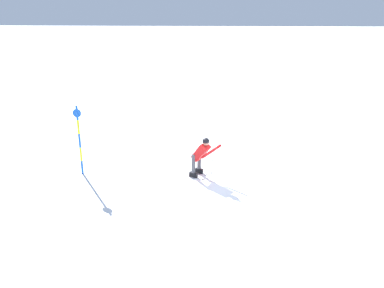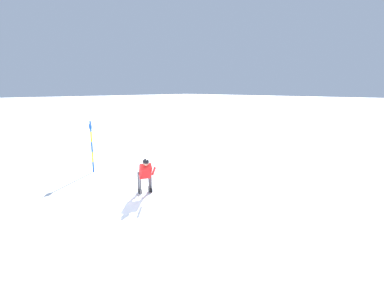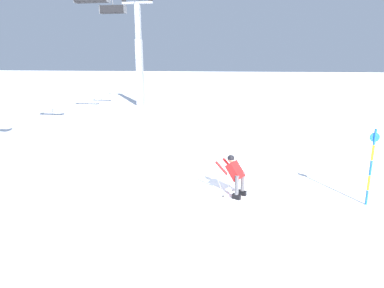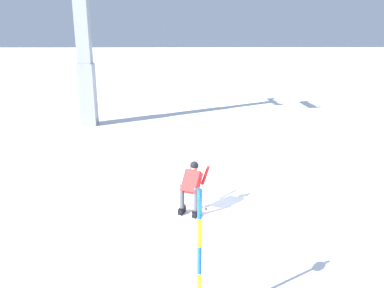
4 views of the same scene
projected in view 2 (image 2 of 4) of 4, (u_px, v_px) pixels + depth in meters
ground_plane at (135, 204)px, 9.67m from camera, size 260.00×260.00×0.00m
skier_carving_main at (145, 173)px, 10.42m from camera, size 1.26×1.76×1.53m
trail_marker_pole at (92, 145)px, 13.11m from camera, size 0.07×0.28×2.39m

